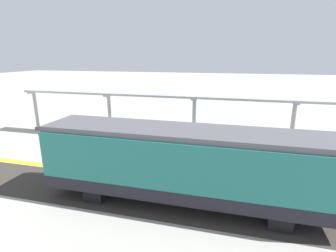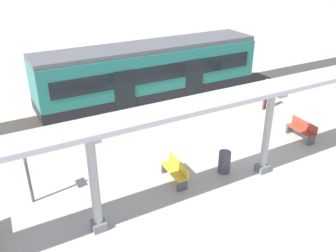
% 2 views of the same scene
% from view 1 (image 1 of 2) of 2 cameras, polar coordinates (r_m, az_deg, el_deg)
% --- Properties ---
extents(ground_plane, '(176.00, 176.00, 0.00)m').
position_cam_1_polar(ground_plane, '(16.78, 3.28, -7.12)').
color(ground_plane, '#A8A59B').
extents(tactile_edge_strip, '(0.53, 35.45, 0.01)m').
position_cam_1_polar(tactile_edge_strip, '(13.85, 0.51, -12.20)').
color(tactile_edge_strip, yellow).
rests_on(tactile_edge_strip, ground).
extents(trackbed, '(3.20, 47.45, 0.01)m').
position_cam_1_polar(trackbed, '(12.28, -1.69, -16.11)').
color(trackbed, '#38332D').
rests_on(trackbed, ground).
extents(train_near_carriage, '(2.65, 12.37, 3.48)m').
position_cam_1_polar(train_near_carriage, '(11.21, 3.49, -8.80)').
color(train_near_carriage, '#1E6A62').
rests_on(train_near_carriage, ground).
extents(canopy_pillar_second, '(1.10, 0.44, 3.48)m').
position_cam_1_polar(canopy_pillar_second, '(19.34, 26.17, -0.12)').
color(canopy_pillar_second, slate).
rests_on(canopy_pillar_second, ground).
extents(canopy_pillar_third, '(1.10, 0.44, 3.48)m').
position_cam_1_polar(canopy_pillar_third, '(19.11, 5.86, 1.24)').
color(canopy_pillar_third, slate).
rests_on(canopy_pillar_third, ground).
extents(canopy_pillar_fourth, '(1.10, 0.44, 3.48)m').
position_cam_1_polar(canopy_pillar_fourth, '(21.25, -12.98, 2.36)').
color(canopy_pillar_fourth, slate).
rests_on(canopy_pillar_fourth, ground).
extents(canopy_pillar_fifth, '(1.10, 0.44, 3.48)m').
position_cam_1_polar(canopy_pillar_fifth, '(25.33, -27.53, 3.06)').
color(canopy_pillar_fifth, slate).
rests_on(canopy_pillar_fifth, ground).
extents(canopy_beam, '(1.20, 28.60, 0.16)m').
position_cam_1_polar(canopy_beam, '(18.79, 5.41, 6.59)').
color(canopy_beam, '#A8AAB2').
rests_on(canopy_beam, canopy_pillar_nearest).
extents(bench_mid_platform, '(1.51, 0.48, 0.86)m').
position_cam_1_polar(bench_mid_platform, '(19.16, -5.38, -2.85)').
color(bench_mid_platform, '#A23A29').
rests_on(bench_mid_platform, ground).
extents(bench_far_end, '(1.51, 0.49, 0.86)m').
position_cam_1_polar(bench_far_end, '(22.75, -22.01, -0.98)').
color(bench_far_end, brown).
rests_on(bench_far_end, ground).
extents(bench_extra_slot, '(1.52, 0.51, 0.86)m').
position_cam_1_polar(bench_extra_slot, '(18.21, 15.60, -4.36)').
color(bench_extra_slot, gold).
rests_on(bench_extra_slot, ground).
extents(trash_bin, '(0.48, 0.48, 0.91)m').
position_cam_1_polar(trash_bin, '(18.65, 9.53, -3.46)').
color(trash_bin, '#46414F').
rests_on(trash_bin, ground).
extents(platform_info_sign, '(0.56, 0.10, 2.20)m').
position_cam_1_polar(platform_info_sign, '(17.60, 32.52, -3.91)').
color(platform_info_sign, '#4C4C51').
rests_on(platform_info_sign, ground).
extents(passenger_waiting_near_edge, '(0.34, 0.55, 1.77)m').
position_cam_1_polar(passenger_waiting_near_edge, '(16.30, -12.43, -3.99)').
color(passenger_waiting_near_edge, brown).
rests_on(passenger_waiting_near_edge, ground).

